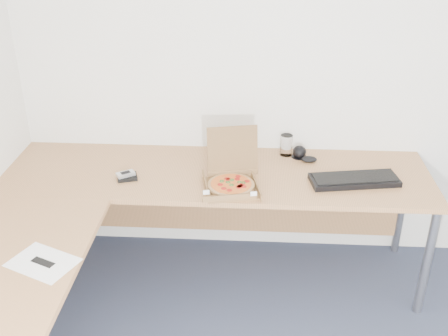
# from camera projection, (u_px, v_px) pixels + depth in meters

# --- Properties ---
(room_shell) EXTENTS (3.50, 3.50, 2.50)m
(room_shell) POSITION_uv_depth(u_px,v_px,m) (344.00, 239.00, 1.67)
(room_shell) COLOR white
(room_shell) RESTS_ON ground
(desk) EXTENTS (2.50, 2.20, 0.73)m
(desk) POSITION_uv_depth(u_px,v_px,m) (149.00, 213.00, 2.83)
(desk) COLOR #B57C4B
(desk) RESTS_ON ground
(pizza_box) EXTENTS (0.29, 0.34, 0.30)m
(pizza_box) POSITION_uv_depth(u_px,v_px,m) (231.00, 181.00, 3.00)
(pizza_box) COLOR brown
(pizza_box) RESTS_ON desk
(drinking_glass) EXTENTS (0.08, 0.08, 0.13)m
(drinking_glass) POSITION_uv_depth(u_px,v_px,m) (286.00, 145.00, 3.35)
(drinking_glass) COLOR silver
(drinking_glass) RESTS_ON desk
(keyboard) EXTENTS (0.52, 0.26, 0.03)m
(keyboard) POSITION_uv_depth(u_px,v_px,m) (354.00, 180.00, 3.06)
(keyboard) COLOR black
(keyboard) RESTS_ON desk
(mouse) EXTENTS (0.11, 0.09, 0.03)m
(mouse) POSITION_uv_depth(u_px,v_px,m) (309.00, 159.00, 3.29)
(mouse) COLOR black
(mouse) RESTS_ON desk
(wallet) EXTENTS (0.13, 0.12, 0.02)m
(wallet) POSITION_uv_depth(u_px,v_px,m) (127.00, 177.00, 3.10)
(wallet) COLOR black
(wallet) RESTS_ON desk
(phone) EXTENTS (0.11, 0.10, 0.02)m
(phone) POSITION_uv_depth(u_px,v_px,m) (126.00, 174.00, 3.09)
(phone) COLOR #B2B5BA
(phone) RESTS_ON wallet
(paper_sheet) EXTENTS (0.35, 0.30, 0.00)m
(paper_sheet) POSITION_uv_depth(u_px,v_px,m) (43.00, 262.00, 2.41)
(paper_sheet) COLOR white
(paper_sheet) RESTS_ON desk
(dome_speaker) EXTENTS (0.10, 0.10, 0.08)m
(dome_speaker) POSITION_uv_depth(u_px,v_px,m) (299.00, 151.00, 3.33)
(dome_speaker) COLOR black
(dome_speaker) RESTS_ON desk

